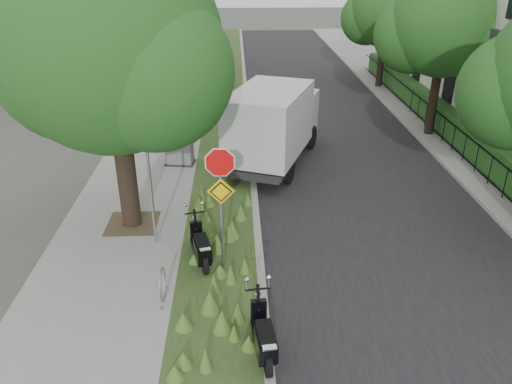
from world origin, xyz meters
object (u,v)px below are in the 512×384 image
scooter_near (201,250)px  utility_cabinet (179,146)px  scooter_far (264,341)px  sign_assembly (221,185)px  box_truck (274,122)px

scooter_near → utility_cabinet: 6.51m
utility_cabinet → scooter_near: bearing=-79.9°
scooter_far → sign_assembly: bearing=105.2°
scooter_near → scooter_far: bearing=-67.0°
sign_assembly → box_truck: (1.69, 6.72, -0.74)m
sign_assembly → utility_cabinet: bearing=104.3°
sign_assembly → scooter_far: 3.63m
sign_assembly → utility_cabinet: sign_assembly is taller
scooter_far → utility_cabinet: utility_cabinet is taller
sign_assembly → scooter_near: (-0.53, 0.15, -1.81)m
utility_cabinet → sign_assembly: bearing=-75.7°
scooter_far → box_truck: box_truck is taller
scooter_near → scooter_far: 3.46m
scooter_near → scooter_far: scooter_far is taller
sign_assembly → box_truck: sign_assembly is taller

